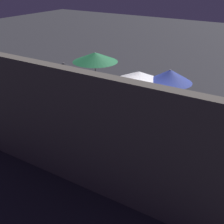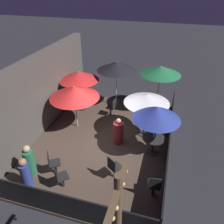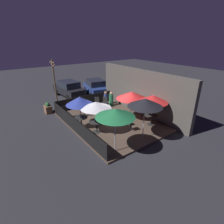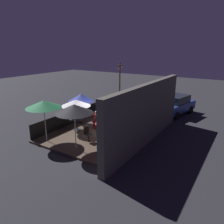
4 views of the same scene
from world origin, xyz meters
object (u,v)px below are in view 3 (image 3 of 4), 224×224
dining_table_0 (97,123)px  patio_chair_3 (130,124)px  patio_umbrella_5 (132,95)px  patio_chair_0 (65,112)px  patio_chair_2 (84,109)px  light_post (55,81)px  dining_table_2 (81,119)px  patio_umbrella_2 (80,101)px  patio_chair_1 (97,102)px  patron_0 (111,99)px  patron_1 (102,116)px  patio_umbrella_1 (153,99)px  patio_umbrella_0 (96,105)px  parked_car_0 (69,89)px  patron_2 (106,98)px  dining_table_1 (151,117)px  planter_box (48,108)px  patio_chair_4 (105,102)px  patio_umbrella_3 (115,113)px  patio_umbrella_4 (145,103)px  parked_car_1 (96,87)px

dining_table_0 → patio_chair_3: size_ratio=1.04×
patio_umbrella_5 → patio_chair_0: (-2.92, -3.93, -1.32)m
patio_chair_2 → light_post: light_post is taller
dining_table_2 → patio_chair_3: patio_chair_3 is taller
patio_umbrella_2 → patio_chair_1: size_ratio=2.34×
dining_table_0 → dining_table_2: (-1.13, -0.52, -0.00)m
patio_umbrella_2 → patron_0: (-2.26, 4.07, -1.35)m
patio_chair_2 → patron_1: (1.94, 0.36, 0.00)m
patio_umbrella_5 → patron_0: 3.39m
patio_umbrella_1 → patio_umbrella_0: bearing=-110.0°
patron_1 → parked_car_0: parked_car_0 is taller
light_post → dining_table_0: bearing=3.3°
patio_umbrella_0 → parked_car_0: patio_umbrella_0 is taller
parked_car_0 → patio_chair_3: bearing=-4.2°
patio_umbrella_2 → patron_2: 4.95m
parked_car_0 → dining_table_1: bearing=6.2°
patio_chair_1 → planter_box: patio_chair_1 is taller
dining_table_1 → light_post: size_ratio=0.22×
patio_umbrella_0 → patio_chair_4: patio_umbrella_0 is taller
patio_umbrella_3 → patron_1: patio_umbrella_3 is taller
patron_0 → patio_chair_2: bearing=43.2°
patio_umbrella_4 → dining_table_2: bearing=-144.3°
patio_umbrella_2 → patio_chair_2: bearing=146.3°
light_post → patio_umbrella_2: bearing=-1.8°
patio_umbrella_5 → parked_car_1: patio_umbrella_5 is taller
patio_umbrella_1 → patio_chair_2: 5.26m
planter_box → patio_chair_4: bearing=64.1°
light_post → parked_car_0: (-2.23, 2.09, -1.45)m
patio_umbrella_4 → patio_chair_3: patio_umbrella_4 is taller
patio_umbrella_4 → patron_1: 3.66m
patron_2 → parked_car_1: parked_car_1 is taller
patio_chair_2 → parked_car_0: size_ratio=0.23×
patron_0 → patio_umbrella_1: bearing=122.7°
light_post → parked_car_1: light_post is taller
patio_umbrella_0 → dining_table_2: patio_umbrella_0 is taller
patio_umbrella_5 → dining_table_0: size_ratio=2.29×
dining_table_1 → patron_2: (-5.23, -0.24, -0.02)m
patio_chair_0 → patio_chair_4: (-0.03, 3.55, 0.02)m
patio_umbrella_4 → patio_chair_4: (-5.43, 0.86, -1.73)m
dining_table_2 → patio_umbrella_2: bearing=180.0°
patio_umbrella_3 → light_post: light_post is taller
light_post → patio_umbrella_4: bearing=15.0°
patio_umbrella_4 → patron_2: patio_umbrella_4 is taller
patio_umbrella_3 → patio_umbrella_2: bearing=-176.3°
patron_2 → parked_car_1: (-3.43, 0.99, 0.17)m
patio_chair_4 → patron_0: 0.83m
patio_umbrella_1 → patron_0: patio_umbrella_1 is taller
dining_table_1 → patio_chair_4: 4.60m
patron_2 → light_post: bearing=-131.2°
patio_chair_1 → patio_chair_4: size_ratio=0.97×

